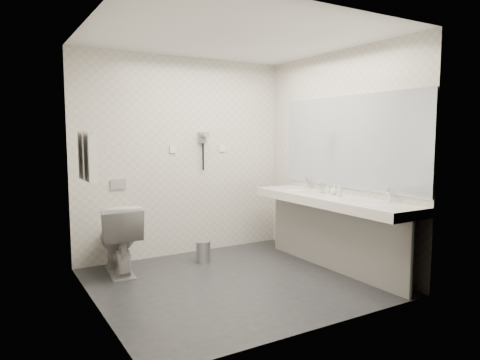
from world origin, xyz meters
TOP-DOWN VIEW (x-y plane):
  - floor at (0.00, 0.00)m, footprint 2.80×2.80m
  - ceiling at (0.00, 0.00)m, footprint 2.80×2.80m
  - wall_back at (0.00, 1.30)m, footprint 2.80×0.00m
  - wall_front at (0.00, -1.30)m, footprint 2.80×0.00m
  - wall_left at (-1.40, 0.00)m, footprint 0.00×2.60m
  - wall_right at (1.40, 0.00)m, footprint 0.00×2.60m
  - vanity_counter at (1.12, -0.20)m, footprint 0.55×2.20m
  - vanity_panel at (1.15, -0.20)m, footprint 0.03×2.15m
  - vanity_post_near at (1.18, -1.24)m, footprint 0.06×0.06m
  - vanity_post_far at (1.18, 0.84)m, footprint 0.06×0.06m
  - mirror at (1.39, -0.20)m, footprint 0.02×2.20m
  - basin_near at (1.12, -0.85)m, footprint 0.40×0.31m
  - basin_far at (1.12, 0.45)m, footprint 0.40×0.31m
  - faucet_near at (1.32, -0.85)m, footprint 0.04×0.04m
  - faucet_far at (1.32, 0.45)m, footprint 0.04×0.04m
  - soap_bottle_a at (1.21, -0.05)m, footprint 0.06×0.06m
  - soap_bottle_b at (1.24, -0.13)m, footprint 0.11×0.11m
  - soap_bottle_c at (1.19, -0.27)m, footprint 0.06×0.06m
  - glass_left at (1.22, 0.05)m, footprint 0.08×0.08m
  - toilet at (-0.96, 0.91)m, footprint 0.51×0.81m
  - flush_plate at (-0.85, 1.29)m, footprint 0.18×0.02m
  - pedal_bin at (0.01, 0.79)m, footprint 0.22×0.22m
  - bin_lid at (0.01, 0.79)m, footprint 0.18×0.18m
  - towel_rail at (-1.35, 0.55)m, footprint 0.02×0.62m
  - towel_near at (-1.34, 0.41)m, footprint 0.07×0.24m
  - towel_far at (-1.34, 0.69)m, footprint 0.07×0.24m
  - dryer_cradle at (0.25, 1.27)m, footprint 0.10×0.04m
  - dryer_barrel at (0.25, 1.20)m, footprint 0.08×0.14m
  - dryer_cord at (0.25, 1.26)m, footprint 0.02×0.02m
  - switch_plate_a at (-0.15, 1.29)m, footprint 0.09×0.02m
  - switch_plate_b at (0.55, 1.29)m, footprint 0.09×0.02m

SIDE VIEW (x-z plane):
  - floor at x=0.00m, z-range 0.00..0.00m
  - pedal_bin at x=0.01m, z-range 0.00..0.25m
  - bin_lid at x=0.01m, z-range 0.25..0.26m
  - vanity_panel at x=1.15m, z-range 0.00..0.75m
  - vanity_post_near at x=1.18m, z-range 0.00..0.75m
  - vanity_post_far at x=1.18m, z-range 0.00..0.75m
  - toilet at x=-0.96m, z-range 0.00..0.78m
  - vanity_counter at x=1.12m, z-range 0.75..0.85m
  - basin_near at x=1.12m, z-range 0.81..0.86m
  - basin_far at x=1.12m, z-range 0.81..0.86m
  - soap_bottle_a at x=1.21m, z-range 0.85..0.95m
  - soap_bottle_b at x=1.24m, z-range 0.85..0.95m
  - glass_left at x=1.22m, z-range 0.85..0.96m
  - soap_bottle_c at x=1.19m, z-range 0.85..0.98m
  - faucet_near at x=1.32m, z-range 0.85..1.00m
  - faucet_far at x=1.32m, z-range 0.85..1.00m
  - flush_plate at x=-0.85m, z-range 0.89..1.01m
  - wall_back at x=0.00m, z-range -0.15..2.65m
  - wall_front at x=0.00m, z-range -0.15..2.65m
  - wall_left at x=-1.40m, z-range -0.05..2.55m
  - wall_right at x=1.40m, z-range -0.05..2.55m
  - dryer_cord at x=0.25m, z-range 1.07..1.43m
  - towel_near at x=-1.34m, z-range 1.09..1.57m
  - towel_far at x=-1.34m, z-range 1.09..1.57m
  - switch_plate_a at x=-0.15m, z-range 1.31..1.40m
  - switch_plate_b at x=0.55m, z-range 1.31..1.40m
  - mirror at x=1.39m, z-range 0.92..1.98m
  - dryer_cradle at x=0.25m, z-range 1.43..1.57m
  - dryer_barrel at x=0.25m, z-range 1.49..1.57m
  - towel_rail at x=-1.35m, z-range 1.54..1.56m
  - ceiling at x=0.00m, z-range 2.50..2.50m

